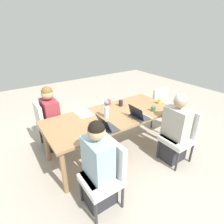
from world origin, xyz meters
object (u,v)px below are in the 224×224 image
object	(u,v)px
chair_head_left_right_near	(163,107)
coffee_mug_near_right	(121,103)
chair_near_left_near	(47,123)
coffee_mug_centre_right	(109,102)
person_far_left_mid	(175,132)
person_far_left_far	(98,170)
chair_far_left_far	(106,172)
laptop_far_left_mid	(138,116)
coffee_mug_near_left	(153,109)
person_near_left_near	(52,122)
dining_table	(112,118)
chair_far_left_mid	(180,134)
flower_vase	(107,108)
coffee_mug_centre_left	(160,101)
laptop_far_left_far	(106,126)

from	to	relation	value
chair_head_left_right_near	coffee_mug_near_right	bearing A→B (deg)	-7.72
chair_near_left_near	coffee_mug_centre_right	size ratio (longest dim) A/B	9.43
chair_near_left_near	chair_head_left_right_near	xyz separation A→B (m)	(-2.30, 0.73, 0.00)
person_far_left_mid	person_far_left_far	bearing A→B (deg)	0.96
chair_far_left_far	laptop_far_left_mid	distance (m)	1.10
laptop_far_left_mid	coffee_mug_near_left	xyz separation A→B (m)	(-0.40, -0.05, -0.00)
person_near_left_near	person_far_left_mid	bearing A→B (deg)	136.19
dining_table	chair_far_left_mid	xyz separation A→B (m)	(-0.81, 0.81, -0.18)
person_far_left_far	coffee_mug_near_right	xyz separation A→B (m)	(-1.08, -0.99, 0.27)
chair_head_left_right_near	flower_vase	bearing A→B (deg)	3.84
coffee_mug_centre_right	chair_head_left_right_near	bearing A→B (deg)	165.36
chair_far_left_mid	coffee_mug_near_right	distance (m)	1.16
laptop_far_left_mid	chair_far_left_far	bearing A→B (deg)	27.60
chair_far_left_far	chair_head_left_right_near	world-z (taller)	same
person_near_left_near	chair_far_left_far	world-z (taller)	person_near_left_near
chair_near_left_near	chair_far_left_far	world-z (taller)	same
chair_far_left_mid	person_far_left_mid	world-z (taller)	person_far_left_mid
dining_table	person_near_left_near	bearing A→B (deg)	-42.23
coffee_mug_centre_left	person_far_left_mid	bearing A→B (deg)	65.27
person_far_left_mid	laptop_far_left_mid	bearing A→B (deg)	-42.11
chair_far_left_mid	person_far_left_far	world-z (taller)	person_far_left_far
laptop_far_left_far	coffee_mug_near_left	size ratio (longest dim) A/B	3.83
chair_head_left_right_near	flower_vase	distance (m)	1.60
person_far_left_far	chair_far_left_mid	bearing A→B (deg)	178.69
dining_table	chair_far_left_mid	size ratio (longest dim) A/B	2.49
dining_table	coffee_mug_centre_left	world-z (taller)	coffee_mug_centre_left
flower_vase	coffee_mug_centre_right	distance (m)	0.54
laptop_far_left_mid	coffee_mug_near_right	xyz separation A→B (m)	(-0.06, -0.55, 0.01)
laptop_far_left_mid	coffee_mug_near_right	bearing A→B (deg)	-96.34
laptop_far_left_far	person_near_left_near	bearing A→B (deg)	-65.82
chair_head_left_right_near	laptop_far_left_far	size ratio (longest dim) A/B	2.81
chair_head_left_right_near	flower_vase	size ratio (longest dim) A/B	3.02
person_far_left_mid	person_far_left_far	size ratio (longest dim) A/B	1.00
flower_vase	coffee_mug_centre_right	size ratio (longest dim) A/B	3.12
dining_table	person_far_left_mid	bearing A→B (deg)	134.54
chair_far_left_mid	coffee_mug_near_left	size ratio (longest dim) A/B	10.77
flower_vase	coffee_mug_near_right	distance (m)	0.55
coffee_mug_near_left	coffee_mug_centre_right	distance (m)	0.84
coffee_mug_near_left	person_far_left_mid	bearing A→B (deg)	97.01
chair_near_left_near	chair_head_left_right_near	world-z (taller)	same
laptop_far_left_far	person_far_left_mid	bearing A→B (deg)	159.08
chair_head_left_right_near	coffee_mug_centre_right	size ratio (longest dim) A/B	9.43
chair_head_left_right_near	dining_table	bearing A→B (deg)	2.88
person_near_left_near	coffee_mug_near_left	world-z (taller)	person_near_left_near
chair_far_left_mid	laptop_far_left_mid	xyz separation A→B (m)	(0.53, -0.47, 0.29)
chair_far_left_far	person_far_left_far	size ratio (longest dim) A/B	0.75
chair_head_left_right_near	chair_far_left_far	bearing A→B (deg)	23.61
chair_far_left_far	coffee_mug_centre_left	size ratio (longest dim) A/B	8.93
person_far_left_far	coffee_mug_centre_right	xyz separation A→B (m)	(-0.92, -1.16, 0.27)
chair_head_left_right_near	coffee_mug_centre_left	distance (m)	0.53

